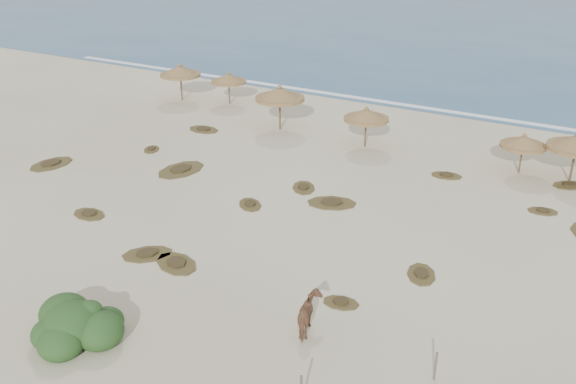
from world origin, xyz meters
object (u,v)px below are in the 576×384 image
Objects in this scene: horse at (309,315)px; palapa_1 at (229,79)px; bush at (74,326)px; palapa_0 at (180,71)px.

palapa_1 is at bearing -70.08° from horse.
bush is at bearing -66.85° from palapa_1.
horse is at bearing -43.71° from palapa_0.
palapa_0 is 3.92m from palapa_1.
palapa_1 is at bearing 113.15° from bush.
palapa_0 is 30.79m from horse.
palapa_1 is 28.91m from horse.
palapa_0 is at bearing -63.48° from horse.
palapa_1 is 0.95× the size of bush.
palapa_0 reaches higher than bush.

